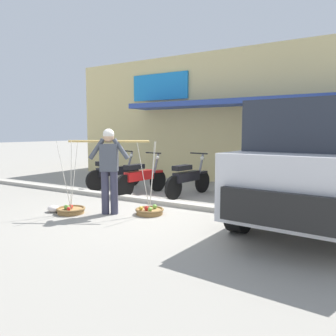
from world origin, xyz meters
name	(u,v)px	position (x,y,z in m)	size (l,w,h in m)	color
ground_plane	(147,211)	(0.00, 0.00, 0.00)	(90.00, 90.00, 0.00)	gray
sidewalk_curb	(165,202)	(0.00, 0.70, 0.05)	(20.00, 0.24, 0.10)	#AEA89C
fruit_vendor	(109,165)	(-0.50, -0.57, 0.98)	(1.42, 0.80, 1.70)	#38384C
fruit_basket_left_side	(71,210)	(-1.20, -0.96, 0.08)	(0.57, 0.57, 1.45)	#9E7542
fruit_basket_right_side	(150,210)	(0.20, -0.20, 0.08)	(0.57, 0.57, 1.45)	#9E7542
motorcycle_nearest_shop	(113,173)	(-2.38, 1.75, 0.45)	(0.70, 1.76, 1.09)	black
motorcycle_second_in_row	(141,177)	(-1.15, 1.40, 0.45)	(0.54, 1.81, 1.09)	black
motorcycle_third_in_row	(188,178)	(-0.01, 1.86, 0.45)	(0.54, 1.81, 1.09)	black
parked_truck	(324,160)	(3.19, 1.02, 1.13)	(2.47, 4.94, 2.10)	silver
storefront_building	(262,119)	(0.48, 6.91, 2.10)	(13.00, 6.00, 4.20)	#DBC684
plastic_litter_bag	(54,209)	(-1.59, -1.06, 0.07)	(0.28, 0.22, 0.14)	silver
wooden_crate	(238,191)	(1.15, 2.36, 0.16)	(0.44, 0.36, 0.32)	olive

